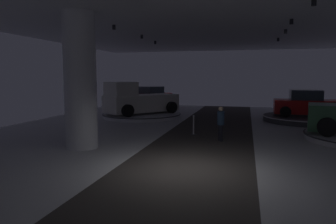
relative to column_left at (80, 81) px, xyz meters
The scene contains 10 objects.
ground 5.82m from the column_left, 22.87° to the right, with size 24.00×44.00×0.06m.
column_left is the anchor object (origin of this frame).
display_platform_deep_left 16.89m from the column_left, 97.64° to the left, with size 4.98×4.98×0.32m.
display_car_deep_left 16.80m from the column_left, 97.58° to the left, with size 3.63×4.55×1.71m.
display_platform_far_left 10.38m from the column_left, 94.69° to the left, with size 5.68×5.68×0.27m.
pickup_truck_far_left 9.94m from the column_left, 95.97° to the left, with size 4.93×5.46×2.30m.
display_platform_far_right 15.05m from the column_left, 45.14° to the left, with size 5.65×5.65×0.37m.
display_car_far_right 14.90m from the column_left, 45.22° to the left, with size 4.29×2.34×1.71m.
visitor_walking_near 6.38m from the column_left, 26.74° to the left, with size 0.32×0.32×1.59m.
stanchion_a 6.13m from the column_left, 44.89° to the left, with size 0.28×0.28×1.01m.
Camera 1 is at (1.84, -9.47, 2.92)m, focal length 33.42 mm.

